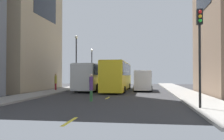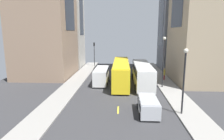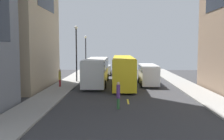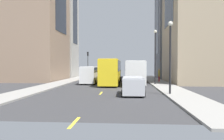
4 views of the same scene
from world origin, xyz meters
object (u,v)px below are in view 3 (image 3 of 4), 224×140
at_px(streetcar_yellow, 123,69).
at_px(pedestrian_crossing_mid, 118,94).
at_px(delivery_van_white, 148,73).
at_px(car_silver_0, 105,69).
at_px(city_bus_white, 97,69).
at_px(pedestrian_waiting_curb, 60,77).

height_order(streetcar_yellow, pedestrian_crossing_mid, streetcar_yellow).
distance_m(streetcar_yellow, pedestrian_crossing_mid, 12.33).
height_order(delivery_van_white, pedestrian_crossing_mid, delivery_van_white).
bearing_deg(delivery_van_white, car_silver_0, 117.28).
height_order(city_bus_white, delivery_van_white, city_bus_white).
bearing_deg(delivery_van_white, pedestrian_waiting_curb, -166.34).
height_order(car_silver_0, pedestrian_waiting_curb, pedestrian_waiting_curb).
distance_m(streetcar_yellow, car_silver_0, 12.65).
xyz_separation_m(car_silver_0, pedestrian_crossing_mid, (2.24, -24.54, 0.17)).
relative_size(city_bus_white, pedestrian_crossing_mid, 5.56).
relative_size(streetcar_yellow, pedestrian_waiting_curb, 6.53).
bearing_deg(city_bus_white, pedestrian_waiting_curb, -145.34).
bearing_deg(pedestrian_waiting_curb, pedestrian_crossing_mid, 43.97).
distance_m(city_bus_white, streetcar_yellow, 3.48).
bearing_deg(car_silver_0, city_bus_white, -92.64).
bearing_deg(car_silver_0, pedestrian_crossing_mid, -84.79).
height_order(streetcar_yellow, car_silver_0, streetcar_yellow).
bearing_deg(pedestrian_crossing_mid, delivery_van_white, 98.57).
distance_m(city_bus_white, car_silver_0, 11.61).
relative_size(streetcar_yellow, delivery_van_white, 2.21).
distance_m(pedestrian_waiting_curb, pedestrian_crossing_mid, 12.26).
bearing_deg(pedestrian_crossing_mid, city_bus_white, 127.39).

